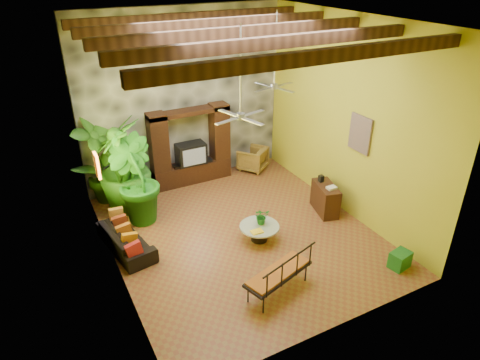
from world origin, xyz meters
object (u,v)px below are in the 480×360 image
sofa (126,239)px  tall_plant_c (123,165)px  entertainment_center (191,152)px  tall_plant_a (99,160)px  ceiling_fan_front (241,107)px  green_bin (400,260)px  ceiling_fan_back (275,78)px  coffee_table (259,231)px  tall_plant_b (134,180)px  side_console (325,199)px  wicker_armchair (253,159)px  iron_bench (281,273)px

sofa → tall_plant_c: size_ratio=0.74×
entertainment_center → tall_plant_a: bearing=179.7°
entertainment_center → tall_plant_a: 2.63m
entertainment_center → ceiling_fan_front: 4.30m
green_bin → tall_plant_c: bearing=130.9°
entertainment_center → green_bin: entertainment_center is taller
ceiling_fan_back → coffee_table: (-1.32, -1.66, -3.15)m
tall_plant_a → tall_plant_b: bearing=-67.5°
tall_plant_a → green_bin: size_ratio=5.70×
coffee_table → side_console: (2.20, 0.31, 0.14)m
ceiling_fan_back → side_console: ceiling_fan_back is taller
entertainment_center → ceiling_fan_back: (1.60, -1.94, 2.44)m
sofa → tall_plant_a: tall_plant_a is taller
ceiling_fan_front → sofa: bearing=156.4°
sofa → tall_plant_b: tall_plant_b is taller
wicker_armchair → entertainment_center: bearing=-40.3°
ceiling_fan_front → side_console: (2.68, 0.25, -3.01)m
tall_plant_b → coffee_table: 3.34m
tall_plant_b → green_bin: bearing=-45.1°
sofa → tall_plant_b: size_ratio=0.81×
ceiling_fan_back → iron_bench: ceiling_fan_back is taller
tall_plant_c → side_console: bearing=-30.4°
coffee_table → green_bin: bearing=-46.3°
entertainment_center → wicker_armchair: bearing=-4.0°
sofa → wicker_armchair: 5.22m
wicker_armchair → green_bin: size_ratio=1.84×
sofa → coffee_table: bearing=-120.5°
iron_bench → ceiling_fan_front: bearing=70.5°
sofa → wicker_armchair: (4.68, 2.32, 0.10)m
entertainment_center → sofa: bearing=-137.1°
tall_plant_c → iron_bench: (1.83, -4.82, -0.72)m
entertainment_center → ceiling_fan_back: ceiling_fan_back is taller
tall_plant_a → tall_plant_c: (0.50, -0.60, -0.00)m
side_console → tall_plant_b: bearing=171.9°
coffee_table → wicker_armchair: bearing=63.1°
ceiling_fan_back → coffee_table: size_ratio=1.95×
sofa → green_bin: size_ratio=4.22×
tall_plant_a → side_console: tall_plant_a is taller
wicker_armchair → green_bin: 5.80m
ceiling_fan_front → sofa: 4.12m
tall_plant_a → tall_plant_b: size_ratio=1.09×
entertainment_center → green_bin: bearing=-67.1°
ceiling_fan_back → tall_plant_c: bearing=160.1°
ceiling_fan_back → wicker_armchair: 3.55m
ceiling_fan_back → iron_bench: (-1.89, -3.47, -2.87)m
side_console → coffee_table: bearing=-157.0°
tall_plant_a → side_console: (5.09, -3.30, -0.87)m
wicker_armchair → iron_bench: size_ratio=0.50×
iron_bench → tall_plant_b: bearing=96.7°
tall_plant_b → iron_bench: bearing=-66.5°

